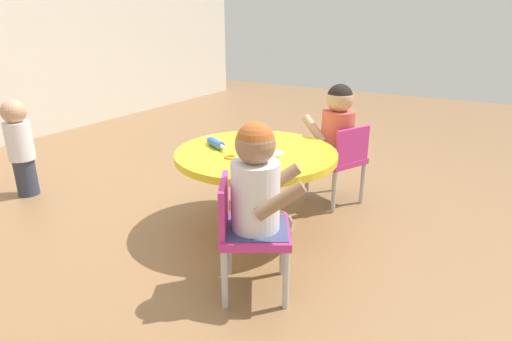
% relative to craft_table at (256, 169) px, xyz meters
% --- Properties ---
extents(ground_plane, '(10.00, 10.00, 0.00)m').
position_rel_craft_table_xyz_m(ground_plane, '(0.00, 0.00, -0.36)').
color(ground_plane, olive).
extents(craft_table, '(0.92, 0.92, 0.47)m').
position_rel_craft_table_xyz_m(craft_table, '(0.00, 0.00, 0.00)').
color(craft_table, silver).
rests_on(craft_table, ground).
extents(child_chair_left, '(0.41, 0.41, 0.54)m').
position_rel_craft_table_xyz_m(child_chair_left, '(-0.57, -0.29, -0.06)').
color(child_chair_left, '#B7B7BC').
rests_on(child_chair_left, ground).
extents(seated_child_left, '(0.41, 0.43, 0.51)m').
position_rel_craft_table_xyz_m(seated_child_left, '(-0.55, -0.33, 0.17)').
color(seated_child_left, '#3F4772').
rests_on(seated_child_left, ground).
extents(child_chair_right, '(0.40, 0.40, 0.54)m').
position_rel_craft_table_xyz_m(child_chair_right, '(0.57, -0.30, -0.06)').
color(child_chair_right, '#B7B7BC').
rests_on(child_chair_right, ground).
extents(seated_child_right, '(0.39, 0.43, 0.51)m').
position_rel_craft_table_xyz_m(seated_child_right, '(0.58, -0.26, 0.17)').
color(seated_child_right, '#3F4772').
rests_on(seated_child_right, ground).
extents(toddler_standing, '(0.17, 0.17, 0.67)m').
position_rel_craft_table_xyz_m(toddler_standing, '(-0.40, 1.62, -0.00)').
color(toddler_standing, '#33384C').
rests_on(toddler_standing, ground).
extents(rolling_pin, '(0.13, 0.21, 0.05)m').
position_rel_craft_table_xyz_m(rolling_pin, '(-0.06, 0.24, 0.13)').
color(rolling_pin, '#3F72CC').
rests_on(rolling_pin, craft_table).
extents(craft_scissors, '(0.13, 0.14, 0.01)m').
position_rel_craft_table_xyz_m(craft_scissors, '(-0.20, -0.08, 0.11)').
color(craft_scissors, silver).
rests_on(craft_scissors, craft_table).
extents(playdough_blob_0, '(0.12, 0.12, 0.01)m').
position_rel_craft_table_xyz_m(playdough_blob_0, '(0.20, 0.19, 0.11)').
color(playdough_blob_0, pink).
rests_on(playdough_blob_0, craft_table).
extents(playdough_blob_1, '(0.13, 0.13, 0.02)m').
position_rel_craft_table_xyz_m(playdough_blob_1, '(-0.03, -0.12, 0.12)').
color(playdough_blob_1, '#B2E58C').
rests_on(playdough_blob_1, craft_table).
extents(cookie_cutter_0, '(0.06, 0.06, 0.01)m').
position_rel_craft_table_xyz_m(cookie_cutter_0, '(-0.18, 0.06, 0.11)').
color(cookie_cutter_0, orange).
rests_on(cookie_cutter_0, craft_table).
extents(cookie_cutter_1, '(0.05, 0.05, 0.01)m').
position_rel_craft_table_xyz_m(cookie_cutter_1, '(0.01, 0.08, 0.11)').
color(cookie_cutter_1, orange).
rests_on(cookie_cutter_1, craft_table).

